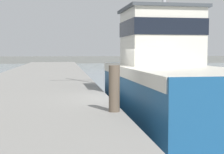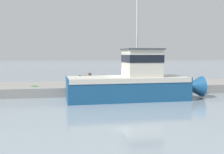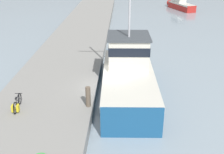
# 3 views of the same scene
# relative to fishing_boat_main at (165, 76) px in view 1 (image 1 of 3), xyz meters

# --- Properties ---
(ground_plane) EXTENTS (320.00, 320.00, 0.00)m
(ground_plane) POSITION_rel_fishing_boat_main_xyz_m (-1.43, -0.48, -1.48)
(ground_plane) COLOR #84939E
(dock_pier) EXTENTS (6.33, 80.00, 0.78)m
(dock_pier) POSITION_rel_fishing_boat_main_xyz_m (-5.34, -0.48, -1.09)
(dock_pier) COLOR gray
(dock_pier) RESTS_ON ground_plane
(far_shoreline) EXTENTS (180.00, 5.00, 1.35)m
(far_shoreline) POSITION_rel_fishing_boat_main_xyz_m (28.57, 57.30, -0.81)
(far_shoreline) COLOR slate
(far_shoreline) RESTS_ON ground_plane
(fishing_boat_main) EXTENTS (3.66, 11.40, 9.85)m
(fishing_boat_main) POSITION_rel_fishing_boat_main_xyz_m (0.00, 0.00, 0.00)
(fishing_boat_main) COLOR navy
(fishing_boat_main) RESTS_ON ground_plane
(boat_red_outer) EXTENTS (4.04, 7.58, 2.44)m
(boat_red_outer) POSITION_rel_fishing_boat_main_xyz_m (9.83, 33.38, -0.56)
(boat_red_outer) COLOR #AD231E
(boat_red_outer) RESTS_ON ground_plane
(mooring_post) EXTENTS (0.30, 0.30, 1.26)m
(mooring_post) POSITION_rel_fishing_boat_main_xyz_m (-2.43, -3.34, -0.07)
(mooring_post) COLOR brown
(mooring_post) RESTS_ON dock_pier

